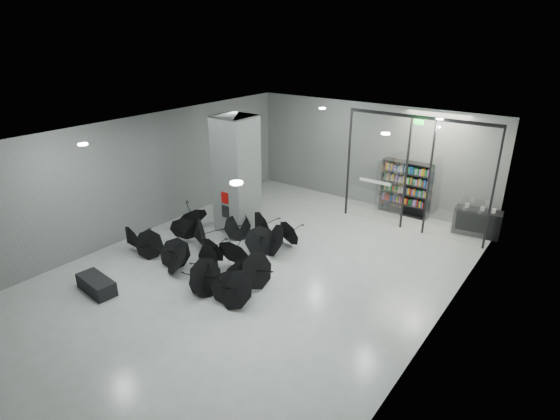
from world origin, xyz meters
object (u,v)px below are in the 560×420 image
Objects in this scene: column at (236,175)px; bench at (96,285)px; shop_counter at (477,222)px; bookshelf at (406,188)px; umbrella_cluster at (219,253)px.

column is 5.66m from bench.
bookshelf is at bearing 167.22° from shop_counter.
bookshelf reaches higher than umbrella_cluster.
bench is at bearing -94.00° from column.
column is 6.41m from bookshelf.
umbrella_cluster is at bearing -137.45° from shop_counter.
umbrella_cluster reaches higher than bench.
bench is 3.49m from umbrella_cluster.
bookshelf is (4.20, 4.75, -0.97)m from column.
column is 3.03m from umbrella_cluster.
umbrella_cluster reaches higher than shop_counter.
column is 2.65× the size of shop_counter.
bench is (-0.37, -5.36, -1.80)m from column.
shop_counter reaches higher than bench.
shop_counter is at bearing 32.83° from column.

